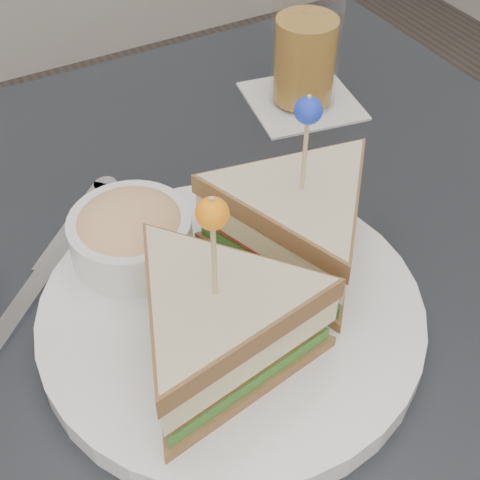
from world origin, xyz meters
name	(u,v)px	position (x,y,z in m)	size (l,w,h in m)	color
table	(236,353)	(0.00, 0.00, 0.67)	(0.80, 0.80, 0.75)	black
plate_meal	(240,277)	(-0.01, -0.02, 0.80)	(0.37, 0.37, 0.17)	white
cutlery_knife	(50,266)	(-0.12, 0.10, 0.75)	(0.17, 0.17, 0.01)	silver
drink_set	(306,48)	(0.20, 0.21, 0.81)	(0.13, 0.13, 0.15)	silver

